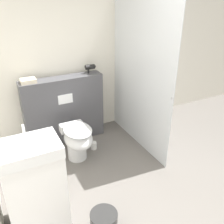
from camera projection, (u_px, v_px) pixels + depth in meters
ground_plane at (151, 223)px, 2.64m from camera, size 12.00×12.00×0.00m
wall_back at (73, 59)px, 3.86m from camera, size 8.00×0.06×2.50m
partition_panel at (64, 110)px, 3.89m from camera, size 1.23×0.25×1.05m
shower_glass at (140, 77)px, 3.59m from camera, size 0.04×1.53×2.16m
toilet at (77, 140)px, 3.49m from camera, size 0.38×0.60×0.53m
sink_vanity at (35, 186)px, 2.44m from camera, size 0.56×0.42×1.12m
hair_drier at (90, 67)px, 3.83m from camera, size 0.18×0.07×0.13m
folded_towel at (28, 81)px, 3.45m from camera, size 0.21×0.17×0.06m
spare_toilet_roll at (94, 146)px, 3.84m from camera, size 0.09×0.09×0.12m
waste_bin at (104, 223)px, 2.49m from camera, size 0.28×0.28×0.25m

